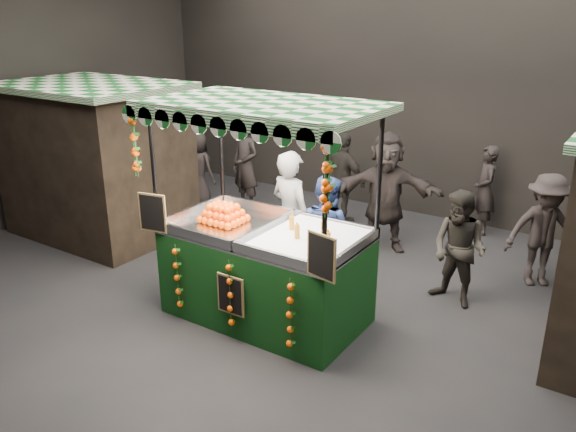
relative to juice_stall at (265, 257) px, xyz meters
The scene contains 13 objects.
ground 0.88m from the juice_stall, 21.56° to the right, with size 12.00×12.00×0.00m, color black.
market_hall 2.54m from the juice_stall, 21.56° to the right, with size 12.10×10.10×5.05m.
neighbour_stall_left 4.31m from the juice_stall, 167.66° to the left, with size 3.00×2.20×2.60m.
juice_stall is the anchor object (origin of this frame).
vendor_grey 1.19m from the juice_stall, 107.19° to the left, with size 0.79×0.61×1.92m.
vendor_blue 1.15m from the juice_stall, 79.07° to the left, with size 0.89×0.74×1.67m.
shopper_0 4.20m from the juice_stall, 130.62° to the left, with size 0.74×0.58×1.81m.
shopper_1 2.56m from the juice_stall, 42.20° to the left, with size 0.89×0.77×1.57m.
shopper_2 3.68m from the juice_stall, 103.09° to the left, with size 1.05×0.62×1.68m.
shopper_3 3.99m from the juice_stall, 47.44° to the left, with size 1.22×1.07×1.64m.
shopper_4 4.74m from the juice_stall, 141.87° to the left, with size 0.76×0.52×1.50m.
shopper_6 4.74m from the juice_stall, 72.24° to the left, with size 0.61×0.68×1.57m.
shopper_7 2.94m from the juice_stall, 84.29° to the left, with size 1.88×1.25×1.94m.
Camera 1 is at (3.63, -5.20, 3.75)m, focal length 35.93 mm.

